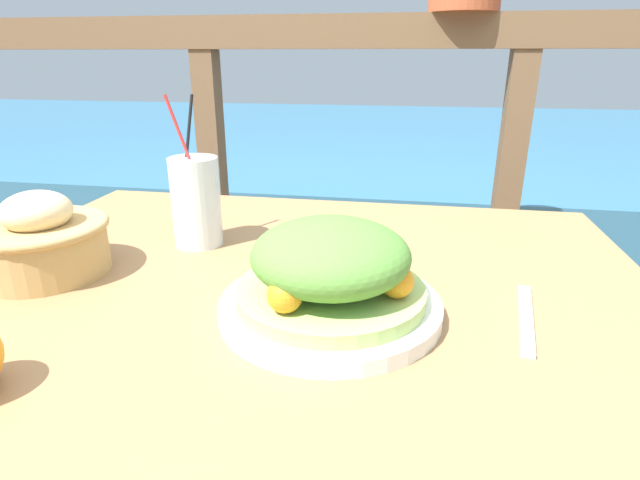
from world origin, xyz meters
name	(u,v)px	position (x,y,z in m)	size (l,w,h in m)	color
patio_table	(288,338)	(0.00, 0.00, 0.61)	(1.04, 0.85, 0.70)	#997047
railing_fence	(355,132)	(0.00, 0.87, 0.79)	(2.80, 0.08, 1.11)	brown
sea_backdrop	(387,158)	(0.00, 3.37, 0.22)	(12.00, 4.00, 0.44)	teal
salad_plate	(330,276)	(0.08, -0.08, 0.75)	(0.28, 0.28, 0.12)	white
drink_glass	(196,202)	(-0.18, 0.12, 0.78)	(0.08, 0.08, 0.25)	silver
bread_basket	(42,240)	(-0.36, -0.03, 0.75)	(0.19, 0.19, 0.13)	tan
knife	(526,317)	(0.32, -0.05, 0.70)	(0.05, 0.18, 0.00)	silver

